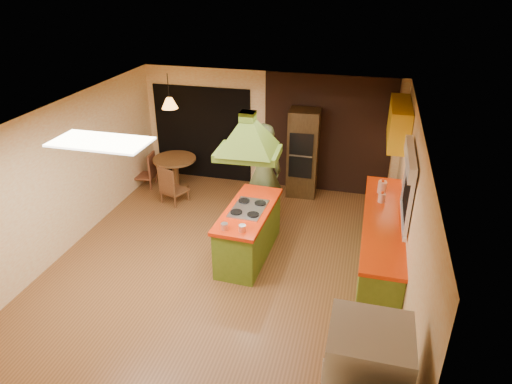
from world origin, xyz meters
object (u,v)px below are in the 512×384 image
(man, at_px, (263,173))
(canister_large, at_px, (382,186))
(wall_oven, at_px, (303,153))
(kitchen_island, at_px, (249,232))
(dining_table, at_px, (175,167))

(man, height_order, canister_large, man)
(wall_oven, distance_m, canister_large, 2.14)
(man, bearing_deg, wall_oven, -136.97)
(kitchen_island, distance_m, wall_oven, 2.61)
(kitchen_island, height_order, dining_table, kitchen_island)
(wall_oven, relative_size, dining_table, 2.00)
(kitchen_island, xyz_separation_m, dining_table, (-2.23, 2.12, 0.04))
(man, xyz_separation_m, canister_large, (2.13, -0.13, 0.05))
(dining_table, height_order, canister_large, canister_large)
(canister_large, bearing_deg, dining_table, 166.69)
(dining_table, bearing_deg, kitchen_island, -43.49)
(wall_oven, bearing_deg, kitchen_island, -103.78)
(kitchen_island, distance_m, dining_table, 3.08)
(man, height_order, dining_table, man)
(man, relative_size, dining_table, 2.10)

